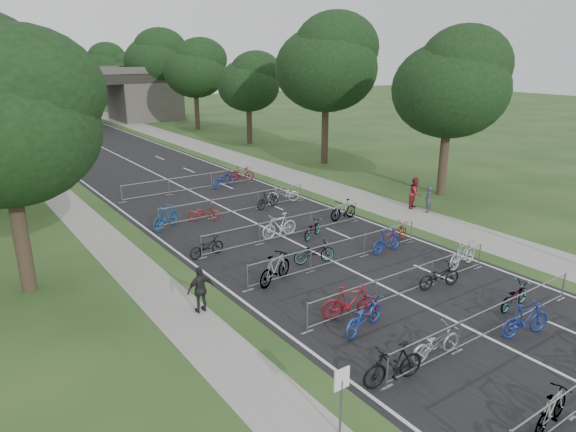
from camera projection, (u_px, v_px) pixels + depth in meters
name	position (u px, v px, depth m)	size (l,w,h in m)	color
road	(91.00, 142.00, 52.77)	(11.00, 140.00, 0.01)	black
sidewalk_right	(165.00, 135.00, 57.16)	(3.00, 140.00, 0.01)	gray
sidewalk_left	(10.00, 150.00, 48.65)	(2.00, 140.00, 0.01)	gray
lane_markings	(91.00, 142.00, 52.77)	(0.12, 140.00, 0.00)	silver
overpass_bridge	(54.00, 97.00, 63.37)	(31.00, 8.00, 7.05)	#484541
park_sign	(341.00, 389.00, 12.08)	(0.45, 0.06, 1.83)	#4C4C51
tree_left_0	(5.00, 122.00, 18.02)	(6.72, 6.72, 10.25)	#33261C
tree_right_0	(453.00, 85.00, 31.34)	(7.17, 7.17, 10.93)	#33261C
tree_right_1	(328.00, 65.00, 40.38)	(8.18, 8.18, 12.47)	#33261C
tree_right_2	(250.00, 83.00, 50.32)	(6.16, 6.16, 9.39)	#33261C
tree_right_3	(196.00, 69.00, 59.36)	(7.17, 7.17, 10.93)	#33261C
tree_right_4	(156.00, 59.00, 68.40)	(8.18, 8.18, 12.47)	#33261C
tree_right_5	(128.00, 72.00, 78.33)	(6.16, 6.16, 9.39)	#33261C
tree_right_6	(104.00, 64.00, 87.37)	(7.17, 7.17, 10.93)	#33261C
barrier_row_1	(489.00, 322.00, 16.50)	(9.70, 0.08, 1.10)	#96989D
barrier_row_2	(405.00, 283.00, 19.30)	(9.70, 0.08, 1.10)	#96989D
barrier_row_3	(339.00, 252.00, 22.26)	(9.70, 0.08, 1.10)	#96989D
barrier_row_4	(286.00, 228.00, 25.37)	(9.70, 0.08, 1.10)	#96989D
barrier_row_5	(236.00, 204.00, 29.26)	(9.70, 0.08, 1.10)	#96989D
barrier_row_6	(191.00, 183.00, 33.93)	(9.70, 0.08, 1.10)	#96989D
bike_1	(552.00, 410.00, 12.51)	(0.49, 1.74, 1.05)	#96989D
bike_4	(393.00, 364.00, 14.18)	(0.57, 2.01, 1.21)	black
bike_5	(436.00, 343.00, 15.40)	(0.67, 1.92, 1.01)	#9999A0
bike_6	(526.00, 320.00, 16.60)	(0.55, 1.93, 1.16)	navy
bike_7	(514.00, 296.00, 18.43)	(0.62, 1.79, 0.94)	#96989D
bike_8	(364.00, 315.00, 16.91)	(0.75, 2.15, 1.13)	#1C3F9A
bike_9	(350.00, 302.00, 17.66)	(0.59, 2.07, 1.25)	maroon
bike_10	(439.00, 276.00, 20.03)	(0.65, 1.86, 0.98)	black
bike_11	(463.00, 254.00, 21.92)	(0.57, 2.02, 1.22)	silver
bike_12	(275.00, 269.00, 20.41)	(0.59, 2.07, 1.25)	#96989D
bike_13	(314.00, 252.00, 22.41)	(0.66, 1.89, 0.99)	#96989D
bike_14	(387.00, 241.00, 23.57)	(0.52, 1.85, 1.11)	navy
bike_15	(396.00, 233.00, 24.87)	(0.64, 1.85, 0.97)	maroon
bike_16	(207.00, 247.00, 23.12)	(0.62, 1.79, 0.94)	black
bike_17	(279.00, 226.00, 25.45)	(0.58, 2.04, 1.23)	#B1B2B9
bike_18	(312.00, 229.00, 25.48)	(0.60, 1.72, 0.90)	#96989D
bike_19	(343.00, 210.00, 28.21)	(0.52, 1.86, 1.12)	#96989D
bike_20	(166.00, 217.00, 26.74)	(0.59, 2.09, 1.25)	#194A8D
bike_21	(204.00, 213.00, 28.05)	(0.60, 1.72, 0.91)	maroon
bike_22	(268.00, 200.00, 30.25)	(0.48, 1.70, 1.02)	black
bike_23	(283.00, 194.00, 31.54)	(0.67, 1.93, 1.02)	#B1B0B8
bike_26	(223.00, 179.00, 35.01)	(0.75, 2.15, 1.13)	navy
bike_27	(242.00, 173.00, 36.84)	(0.50, 1.76, 1.05)	maroon
pedestrian_a	(428.00, 200.00, 29.39)	(0.56, 0.37, 1.54)	#353850
pedestrian_b	(415.00, 193.00, 30.20)	(0.90, 0.70, 1.84)	maroon
pedestrian_c	(201.00, 290.00, 18.07)	(1.00, 0.42, 1.71)	#232325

